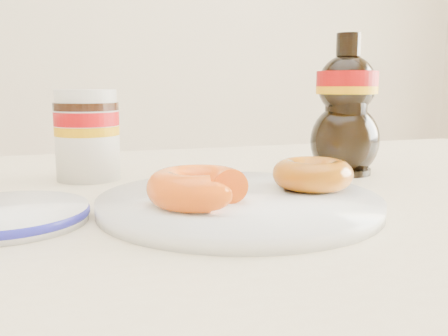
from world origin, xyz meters
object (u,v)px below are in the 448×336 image
object	(u,v)px
dining_table	(224,271)
donut_whole	(312,174)
donut_bitten	(198,187)
syrup_bottle	(346,105)
plate	(239,202)
nutella_jar	(87,131)
blue_rim_saucer	(6,214)

from	to	relation	value
dining_table	donut_whole	xyz separation A→B (m)	(0.09, -0.04, 0.11)
donut_bitten	syrup_bottle	world-z (taller)	syrup_bottle
donut_bitten	donut_whole	xyz separation A→B (m)	(0.14, 0.04, -0.00)
plate	nutella_jar	world-z (taller)	nutella_jar
dining_table	plate	world-z (taller)	plate
plate	nutella_jar	distance (m)	0.27
plate	blue_rim_saucer	xyz separation A→B (m)	(-0.22, 0.02, 0.00)
donut_whole	nutella_jar	size ratio (longest dim) A/B	0.73
plate	dining_table	bearing A→B (deg)	90.49
dining_table	donut_bitten	world-z (taller)	donut_bitten
donut_whole	nutella_jar	distance (m)	0.31
donut_whole	nutella_jar	bearing A→B (deg)	137.35
syrup_bottle	blue_rim_saucer	size ratio (longest dim) A/B	1.31
plate	syrup_bottle	size ratio (longest dim) A/B	1.46
plate	donut_whole	bearing A→B (deg)	8.04
donut_whole	plate	bearing A→B (deg)	-171.96
donut_bitten	nutella_jar	size ratio (longest dim) A/B	0.80
dining_table	syrup_bottle	bearing A→B (deg)	25.55
donut_bitten	blue_rim_saucer	xyz separation A→B (m)	(-0.17, 0.04, -0.02)
donut_whole	blue_rim_saucer	distance (m)	0.31
syrup_bottle	blue_rim_saucer	xyz separation A→B (m)	(-0.43, -0.13, -0.09)
donut_whole	syrup_bottle	bearing A→B (deg)	48.02
plate	donut_whole	distance (m)	0.09
dining_table	plate	bearing A→B (deg)	-89.51
donut_whole	nutella_jar	xyz separation A→B (m)	(-0.23, 0.21, 0.03)
dining_table	donut_whole	size ratio (longest dim) A/B	15.99
donut_whole	nutella_jar	world-z (taller)	nutella_jar
blue_rim_saucer	dining_table	bearing A→B (deg)	7.94
syrup_bottle	donut_whole	bearing A→B (deg)	-131.98
nutella_jar	donut_whole	bearing A→B (deg)	-42.65
donut_whole	blue_rim_saucer	xyz separation A→B (m)	(-0.31, 0.00, -0.02)
donut_whole	blue_rim_saucer	bearing A→B (deg)	179.10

